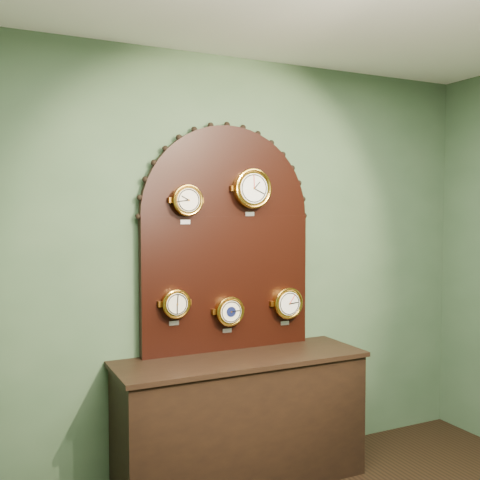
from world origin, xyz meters
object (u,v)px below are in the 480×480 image
shop_counter (241,422)px  roman_clock (187,200)px  hygrometer (175,303)px  tide_clock (287,303)px  arabic_clock (252,189)px  barometer (229,311)px  display_board (227,232)px

shop_counter → roman_clock: (-0.31, 0.15, 1.43)m
hygrometer → tide_clock: bearing=-0.1°
shop_counter → arabic_clock: bearing=44.9°
tide_clock → arabic_clock: bearing=-179.8°
shop_counter → barometer: bearing=95.9°
barometer → tide_clock: tide_clock is taller
hygrometer → barometer: 0.38m
display_board → roman_clock: (-0.31, -0.07, 0.21)m
hygrometer → tide_clock: (0.82, -0.00, -0.06)m
tide_clock → display_board: bearing=171.2°
shop_counter → barometer: barometer is taller
shop_counter → hygrometer: bearing=158.4°
display_board → shop_counter: bearing=-90.0°
roman_clock → arabic_clock: bearing=-0.2°
arabic_clock → hygrometer: arabic_clock is taller
roman_clock → hygrometer: size_ratio=1.06×
display_board → arabic_clock: display_board is taller
display_board → hygrometer: 0.60m
shop_counter → display_board: 1.25m
arabic_clock → tide_clock: size_ratio=1.18×
shop_counter → roman_clock: roman_clock is taller
hygrometer → tide_clock: size_ratio=0.88×
shop_counter → barometer: size_ratio=6.39×
shop_counter → arabic_clock: arabic_clock is taller
roman_clock → arabic_clock: 0.47m
hygrometer → arabic_clock: bearing=-0.2°
shop_counter → roman_clock: bearing=153.5°
hygrometer → tide_clock: 0.82m
shop_counter → hygrometer: (-0.39, 0.15, 0.78)m
tide_clock → hygrometer: bearing=179.9°
shop_counter → arabic_clock: 1.53m
shop_counter → display_board: display_board is taller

